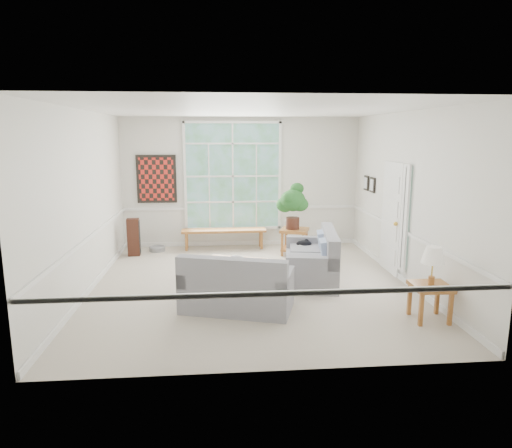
{
  "coord_description": "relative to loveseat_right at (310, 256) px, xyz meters",
  "views": [
    {
      "loc": [
        -0.59,
        -7.65,
        2.59
      ],
      "look_at": [
        0.1,
        0.2,
        1.05
      ],
      "focal_mm": 32.0,
      "sensor_mm": 36.0,
      "label": 1
    }
  ],
  "objects": [
    {
      "name": "floor",
      "position": [
        -1.08,
        -0.18,
        -0.46
      ],
      "size": [
        5.5,
        6.0,
        0.01
      ],
      "primitive_type": "cube",
      "color": "#B3A897",
      "rests_on": "ground"
    },
    {
      "name": "ceiling",
      "position": [
        -1.08,
        -0.18,
        2.54
      ],
      "size": [
        5.5,
        6.0,
        0.02
      ],
      "primitive_type": "cube",
      "color": "white",
      "rests_on": "ground"
    },
    {
      "name": "wall_back",
      "position": [
        -1.08,
        2.82,
        1.04
      ],
      "size": [
        5.5,
        0.02,
        3.0
      ],
      "primitive_type": "cube",
      "color": "silver",
      "rests_on": "ground"
    },
    {
      "name": "wall_front",
      "position": [
        -1.08,
        -3.18,
        1.04
      ],
      "size": [
        5.5,
        0.02,
        3.0
      ],
      "primitive_type": "cube",
      "color": "silver",
      "rests_on": "ground"
    },
    {
      "name": "wall_left",
      "position": [
        -3.83,
        -0.18,
        1.04
      ],
      "size": [
        0.02,
        6.0,
        3.0
      ],
      "primitive_type": "cube",
      "color": "silver",
      "rests_on": "ground"
    },
    {
      "name": "wall_right",
      "position": [
        1.67,
        -0.18,
        1.04
      ],
      "size": [
        0.02,
        6.0,
        3.0
      ],
      "primitive_type": "cube",
      "color": "silver",
      "rests_on": "ground"
    },
    {
      "name": "window_back",
      "position": [
        -1.28,
        2.78,
        1.19
      ],
      "size": [
        2.3,
        0.08,
        2.4
      ],
      "primitive_type": "cube",
      "color": "white",
      "rests_on": "wall_back"
    },
    {
      "name": "entry_door",
      "position": [
        1.63,
        0.42,
        0.59
      ],
      "size": [
        0.08,
        0.9,
        2.1
      ],
      "primitive_type": "cube",
      "color": "white",
      "rests_on": "floor"
    },
    {
      "name": "door_sidelight",
      "position": [
        1.63,
        -0.21,
        0.69
      ],
      "size": [
        0.08,
        0.26,
        1.9
      ],
      "primitive_type": "cube",
      "color": "white",
      "rests_on": "wall_right"
    },
    {
      "name": "wall_art",
      "position": [
        -3.03,
        2.77,
        1.14
      ],
      "size": [
        0.9,
        0.06,
        1.1
      ],
      "primitive_type": "cube",
      "color": "maroon",
      "rests_on": "wall_back"
    },
    {
      "name": "wall_frame_near",
      "position": [
        1.63,
        1.57,
        1.09
      ],
      "size": [
        0.04,
        0.26,
        0.32
      ],
      "primitive_type": "cube",
      "color": "black",
      "rests_on": "wall_right"
    },
    {
      "name": "wall_frame_far",
      "position": [
        1.63,
        1.97,
        1.09
      ],
      "size": [
        0.04,
        0.26,
        0.32
      ],
      "primitive_type": "cube",
      "color": "black",
      "rests_on": "wall_right"
    },
    {
      "name": "loveseat_right",
      "position": [
        0.0,
        0.0,
        0.0
      ],
      "size": [
        1.13,
        1.81,
        0.92
      ],
      "primitive_type": "cube",
      "rotation": [
        0.0,
        0.0,
        -0.16
      ],
      "color": "gray",
      "rests_on": "floor"
    },
    {
      "name": "loveseat_front",
      "position": [
        -1.38,
        -1.29,
        -0.02
      ],
      "size": [
        1.79,
        1.27,
        0.88
      ],
      "primitive_type": "cube",
      "rotation": [
        0.0,
        0.0,
        -0.3
      ],
      "color": "gray",
      "rests_on": "floor"
    },
    {
      "name": "coffee_table",
      "position": [
        -1.33,
        0.0,
        -0.26
      ],
      "size": [
        1.22,
        0.93,
        0.4
      ],
      "primitive_type": "cube",
      "rotation": [
        0.0,
        0.0,
        -0.36
      ],
      "color": "#995C27",
      "rests_on": "floor"
    },
    {
      "name": "pewter_bowl",
      "position": [
        -1.35,
        -0.01,
        -0.02
      ],
      "size": [
        0.42,
        0.42,
        0.07
      ],
      "primitive_type": "imported",
      "rotation": [
        0.0,
        0.0,
        -0.7
      ],
      "color": "#959499",
      "rests_on": "coffee_table"
    },
    {
      "name": "window_bench",
      "position": [
        -1.51,
        2.47,
        -0.23
      ],
      "size": [
        1.93,
        0.39,
        0.45
      ],
      "primitive_type": "cube",
      "rotation": [
        0.0,
        0.0,
        0.01
      ],
      "color": "#995C27",
      "rests_on": "floor"
    },
    {
      "name": "end_table",
      "position": [
        0.02,
        1.83,
        -0.17
      ],
      "size": [
        0.73,
        0.73,
        0.57
      ],
      "primitive_type": "cube",
      "rotation": [
        0.0,
        0.0,
        -0.34
      ],
      "color": "#995C27",
      "rests_on": "floor"
    },
    {
      "name": "houseplant",
      "position": [
        -0.02,
        1.84,
        0.62
      ],
      "size": [
        0.64,
        0.64,
        1.02
      ],
      "primitive_type": null,
      "rotation": [
        0.0,
        0.0,
        -0.08
      ],
      "color": "#205520",
      "rests_on": "end_table"
    },
    {
      "name": "side_table",
      "position": [
        1.32,
        -1.94,
        -0.2
      ],
      "size": [
        0.53,
        0.53,
        0.53
      ],
      "primitive_type": "cube",
      "rotation": [
        0.0,
        0.0,
        -0.03
      ],
      "color": "#995C27",
      "rests_on": "floor"
    },
    {
      "name": "table_lamp",
      "position": [
        1.31,
        -1.96,
        0.34
      ],
      "size": [
        0.36,
        0.36,
        0.55
      ],
      "primitive_type": null,
      "rotation": [
        0.0,
        0.0,
        0.13
      ],
      "color": "white",
      "rests_on": "side_table"
    },
    {
      "name": "pet_bed",
      "position": [
        -3.03,
        2.39,
        -0.4
      ],
      "size": [
        0.46,
        0.46,
        0.11
      ],
      "primitive_type": "cylinder",
      "rotation": [
        0.0,
        0.0,
        0.25
      ],
      "color": "slate",
      "rests_on": "floor"
    },
    {
      "name": "floor_speaker",
      "position": [
        -3.48,
        2.04,
        -0.05
      ],
      "size": [
        0.26,
        0.21,
        0.82
      ],
      "primitive_type": "cube",
      "rotation": [
        0.0,
        0.0,
        0.04
      ],
      "color": "#361A11",
      "rests_on": "floor"
    },
    {
      "name": "cat",
      "position": [
        -0.0,
        0.61,
        0.08
      ],
      "size": [
        0.34,
        0.27,
        0.14
      ],
      "primitive_type": "ellipsoid",
      "rotation": [
        0.0,
        0.0,
        0.2
      ],
      "color": "black",
      "rests_on": "loveseat_right"
    }
  ]
}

